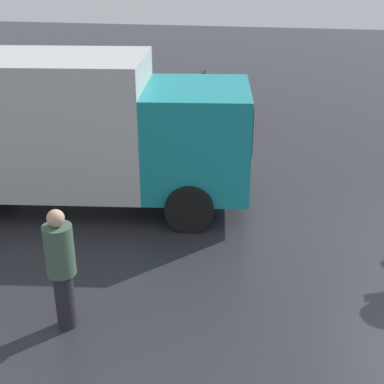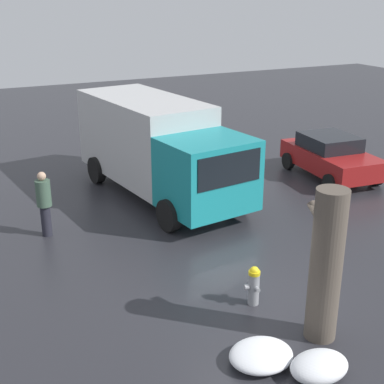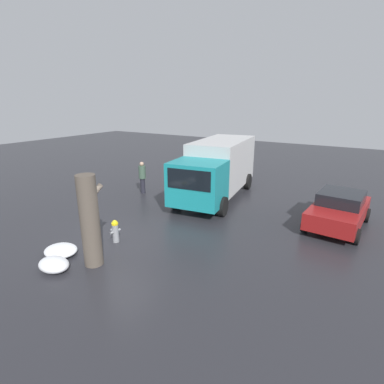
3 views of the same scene
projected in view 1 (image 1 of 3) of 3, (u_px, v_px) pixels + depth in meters
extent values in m
cube|color=teal|center=(197.00, 137.00, 10.45)|extent=(2.28, 2.61, 1.97)
cube|color=black|center=(249.00, 118.00, 10.25)|extent=(0.29, 1.97, 0.87)
cube|color=#BCBCBC|center=(18.00, 121.00, 10.49)|extent=(5.36, 3.02, 2.53)
cylinder|color=black|center=(195.00, 162.00, 11.94)|extent=(0.93, 0.40, 0.90)
cylinder|color=black|center=(189.00, 208.00, 9.78)|extent=(0.93, 0.40, 0.90)
cylinder|color=#23232D|center=(65.00, 300.00, 7.26)|extent=(0.26, 0.26, 0.85)
cylinder|color=#3F5947|center=(59.00, 250.00, 6.94)|extent=(0.39, 0.39, 0.70)
sphere|color=tan|center=(56.00, 218.00, 6.75)|extent=(0.23, 0.23, 0.23)
cube|color=maroon|center=(176.00, 100.00, 16.19)|extent=(3.98, 2.16, 0.67)
cube|color=black|center=(169.00, 81.00, 16.00)|extent=(1.97, 1.77, 0.49)
cylinder|color=black|center=(224.00, 106.00, 16.83)|extent=(0.61, 0.25, 0.60)
cylinder|color=black|center=(210.00, 123.00, 15.21)|extent=(0.61, 0.25, 0.60)
cylinder|color=black|center=(146.00, 101.00, 17.45)|extent=(0.61, 0.25, 0.60)
cylinder|color=black|center=(125.00, 116.00, 15.83)|extent=(0.61, 0.25, 0.60)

